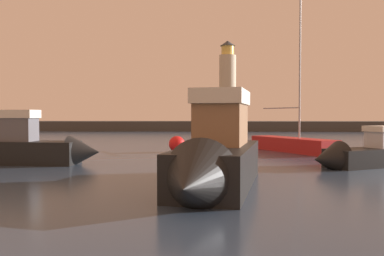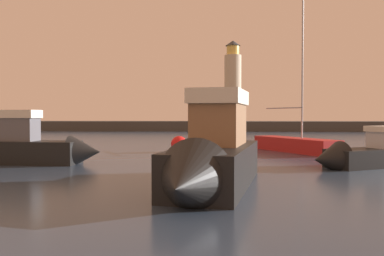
% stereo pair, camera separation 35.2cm
% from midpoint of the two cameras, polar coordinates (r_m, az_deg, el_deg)
% --- Properties ---
extents(ground_plane, '(220.00, 220.00, 0.00)m').
position_cam_midpoint_polar(ground_plane, '(33.85, -0.16, -2.42)').
color(ground_plane, '#2D3D51').
extents(breakwater, '(84.58, 6.48, 1.53)m').
position_cam_midpoint_polar(breakwater, '(66.30, 1.94, 0.29)').
color(breakwater, '#423F3D').
rests_on(breakwater, ground_plane).
extents(lighthouse, '(2.69, 2.69, 12.89)m').
position_cam_midpoint_polar(lighthouse, '(66.46, 5.84, 6.21)').
color(lighthouse, beige).
rests_on(lighthouse, breakwater).
extents(motorboat_0, '(3.66, 8.92, 3.70)m').
position_cam_midpoint_polar(motorboat_0, '(13.64, 3.50, -3.88)').
color(motorboat_0, black).
rests_on(motorboat_0, ground_plane).
extents(motorboat_2, '(6.38, 4.47, 2.28)m').
position_cam_midpoint_polar(motorboat_2, '(21.34, 23.41, -3.31)').
color(motorboat_2, black).
rests_on(motorboat_2, ground_plane).
extents(motorboat_3, '(6.75, 1.91, 2.94)m').
position_cam_midpoint_polar(motorboat_3, '(22.26, -20.31, -2.45)').
color(motorboat_3, black).
rests_on(motorboat_3, ground_plane).
extents(sailboat_moored, '(4.95, 7.14, 12.27)m').
position_cam_midpoint_polar(sailboat_moored, '(28.62, 14.41, -2.09)').
color(sailboat_moored, '#B21E1E').
rests_on(sailboat_moored, ground_plane).
extents(mooring_buoy, '(1.09, 1.09, 1.09)m').
position_cam_midpoint_polar(mooring_buoy, '(27.52, -1.45, -2.24)').
color(mooring_buoy, red).
rests_on(mooring_buoy, ground_plane).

